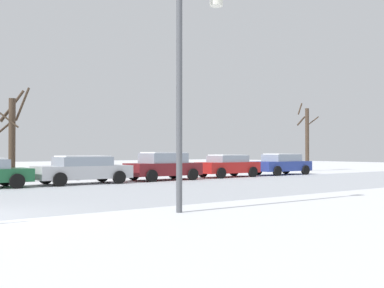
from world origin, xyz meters
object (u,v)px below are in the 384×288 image
object	(u,v)px
street_lamp	(187,73)
parked_car_silver	(83,169)
parked_car_maroon	(163,166)
parked_car_blue	(282,164)
parked_car_red	(228,165)

from	to	relation	value
street_lamp	parked_car_silver	distance (m)	12.02
parked_car_maroon	parked_car_blue	distance (m)	9.67
parked_car_red	parked_car_blue	size ratio (longest dim) A/B	0.93
parked_car_silver	street_lamp	bearing A→B (deg)	-101.01
parked_car_maroon	parked_car_blue	bearing A→B (deg)	-0.09
parked_car_silver	parked_car_maroon	xyz separation A→B (m)	(4.83, 0.16, 0.06)
street_lamp	parked_car_blue	distance (m)	20.56
parked_car_silver	parked_car_red	world-z (taller)	parked_car_red
parked_car_silver	parked_car_maroon	distance (m)	4.84
street_lamp	parked_car_red	bearing A→B (deg)	44.41
parked_car_red	street_lamp	bearing A→B (deg)	-135.59
street_lamp	parked_car_blue	size ratio (longest dim) A/B	1.43
street_lamp	parked_car_blue	world-z (taller)	street_lamp
parked_car_red	parked_car_blue	distance (m)	4.83
street_lamp	parked_car_blue	bearing A→B (deg)	34.70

